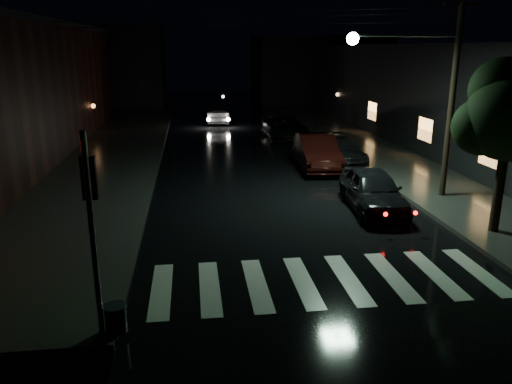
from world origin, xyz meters
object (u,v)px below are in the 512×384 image
object	(u,v)px
parked_car_d	(285,127)
parked_car_b	(317,152)
oncoming_car	(218,113)
parked_car_c	(341,150)
parked_car_a	(373,190)

from	to	relation	value
parked_car_d	parked_car_b	bearing A→B (deg)	-90.81
parked_car_b	oncoming_car	bearing A→B (deg)	107.68
parked_car_c	parked_car_d	distance (m)	7.40
parked_car_b	oncoming_car	world-z (taller)	parked_car_b
parked_car_a	oncoming_car	distance (m)	23.24
parked_car_b	parked_car_d	size ratio (longest dim) A/B	0.94
parked_car_c	oncoming_car	distance (m)	15.85
parked_car_a	parked_car_b	size ratio (longest dim) A/B	0.89
parked_car_a	parked_car_d	xyz separation A→B (m)	(-0.43, 15.21, -0.02)
parked_car_c	parked_car_b	bearing A→B (deg)	-144.19
parked_car_b	parked_car_d	xyz separation A→B (m)	(0.00, 8.53, -0.09)
parked_car_c	oncoming_car	world-z (taller)	oncoming_car
parked_car_d	oncoming_car	world-z (taller)	oncoming_car
parked_car_c	parked_car_d	bearing A→B (deg)	100.01
parked_car_b	oncoming_car	distance (m)	16.62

